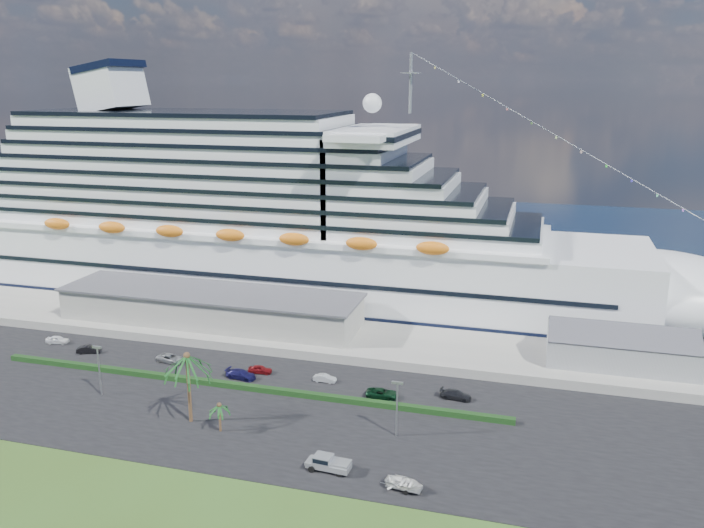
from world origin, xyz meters
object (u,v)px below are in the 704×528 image
(boat_trailer, at_px, (404,483))
(pickup_truck, at_px, (328,463))
(cruise_ship, at_px, (271,226))
(parked_car_3, at_px, (241,374))

(boat_trailer, bearing_deg, pickup_truck, 170.51)
(cruise_ship, bearing_deg, pickup_truck, -62.49)
(cruise_ship, distance_m, parked_car_3, 48.62)
(cruise_ship, height_order, parked_car_3, cruise_ship)
(cruise_ship, xyz_separation_m, pickup_truck, (34.94, -67.08, -15.46))
(boat_trailer, bearing_deg, cruise_ship, 123.34)
(cruise_ship, distance_m, boat_trailer, 83.82)
(cruise_ship, relative_size, boat_trailer, 34.09)
(cruise_ship, height_order, pickup_truck, cruise_ship)
(pickup_truck, bearing_deg, cruise_ship, 117.51)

